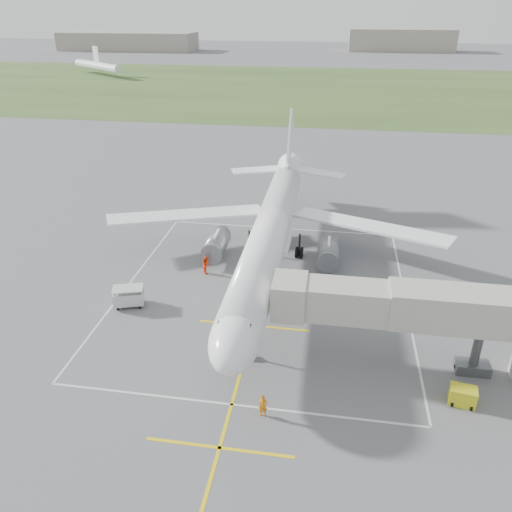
% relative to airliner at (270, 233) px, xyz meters
% --- Properties ---
extents(ground, '(700.00, 700.00, 0.00)m').
position_rel_airliner_xyz_m(ground, '(0.00, -0.75, -4.39)').
color(ground, '#5D5D60').
rests_on(ground, ground).
extents(grass_strip, '(700.00, 120.00, 0.02)m').
position_rel_airliner_xyz_m(grass_strip, '(0.00, 129.25, -4.38)').
color(grass_strip, '#375023').
rests_on(grass_strip, ground).
extents(apron_markings, '(28.20, 60.00, 0.01)m').
position_rel_airliner_xyz_m(apron_markings, '(0.00, -6.57, -4.38)').
color(apron_markings, yellow).
rests_on(apron_markings, ground).
extents(airliner, '(38.93, 46.75, 13.52)m').
position_rel_airliner_xyz_m(airliner, '(0.00, 0.00, 0.00)').
color(airliner, white).
rests_on(airliner, ground).
extents(jet_bridge, '(23.40, 5.00, 7.20)m').
position_rel_airliner_xyz_m(jet_bridge, '(15.72, -14.25, 0.35)').
color(jet_bridge, '#9B988C').
rests_on(jet_bridge, ground).
extents(gpu_unit, '(2.03, 1.57, 1.39)m').
position_rel_airliner_xyz_m(gpu_unit, '(16.50, -17.99, -3.71)').
color(gpu_unit, gold).
rests_on(gpu_unit, ground).
extents(baggage_cart, '(3.19, 2.44, 1.96)m').
position_rel_airliner_xyz_m(baggage_cart, '(-12.37, -9.30, -3.39)').
color(baggage_cart, beige).
rests_on(baggage_cart, ground).
extents(ramp_worker_nose, '(0.67, 0.47, 1.76)m').
position_rel_airliner_xyz_m(ramp_worker_nose, '(2.40, -21.46, -3.51)').
color(ramp_worker_nose, orange).
rests_on(ramp_worker_nose, ground).
extents(ramp_worker_wing, '(1.11, 1.17, 1.91)m').
position_rel_airliner_xyz_m(ramp_worker_wing, '(-6.68, -1.77, -3.44)').
color(ramp_worker_wing, '#FF3408').
rests_on(ramp_worker_wing, ground).
extents(distant_hangars, '(345.00, 49.00, 12.00)m').
position_rel_airliner_xyz_m(distant_hangars, '(-16.15, 264.44, 0.78)').
color(distant_hangars, gray).
rests_on(distant_hangars, ground).
extents(distant_aircraft, '(218.66, 50.68, 8.85)m').
position_rel_airliner_xyz_m(distant_aircraft, '(7.08, 163.18, -0.80)').
color(distant_aircraft, white).
rests_on(distant_aircraft, ground).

